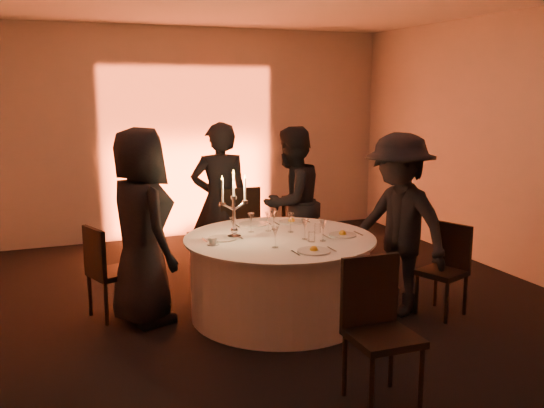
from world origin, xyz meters
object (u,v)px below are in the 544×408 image
object	(u,v)px
chair_back_left	(237,226)
guest_back_left	(220,202)
chair_back_right	(288,225)
guest_right	(398,224)
chair_left	(106,267)
guest_left	(141,227)
chair_front	(377,321)
guest_back_right	(291,203)
coffee_cup	(213,242)
chair_right	(446,264)
banquet_table	(280,276)
candelabra	(234,214)

from	to	relation	value
chair_back_left	guest_back_left	world-z (taller)	guest_back_left
chair_back_right	guest_right	world-z (taller)	guest_right
chair_left	guest_left	size ratio (longest dim) A/B	0.49
chair_front	guest_left	bearing A→B (deg)	122.62
guest_back_right	coffee_cup	xyz separation A→B (m)	(-1.24, -1.13, -0.06)
chair_front	chair_back_left	bearing A→B (deg)	91.23
chair_right	chair_back_left	bearing A→B (deg)	-161.13
chair_back_left	banquet_table	bearing A→B (deg)	89.68
coffee_cup	chair_back_left	bearing A→B (deg)	63.56
chair_front	guest_back_left	world-z (taller)	guest_back_left
guest_back_right	guest_back_left	bearing A→B (deg)	-44.58
chair_back_left	coffee_cup	world-z (taller)	chair_back_left
chair_right	guest_left	bearing A→B (deg)	-127.96
chair_back_left	chair_back_right	xyz separation A→B (m)	(0.72, 0.22, -0.10)
banquet_table	chair_front	distance (m)	1.72
chair_front	candelabra	bearing A→B (deg)	104.05
banquet_table	guest_right	size ratio (longest dim) A/B	1.03
candelabra	chair_back_right	bearing A→B (deg)	50.77
guest_back_left	coffee_cup	distance (m)	1.44
guest_back_right	coffee_cup	distance (m)	1.68
guest_back_right	candelabra	bearing A→B (deg)	15.79
chair_front	guest_right	size ratio (longest dim) A/B	0.58
chair_left	guest_left	distance (m)	0.55
guest_left	chair_left	bearing A→B (deg)	41.84
guest_left	guest_back_right	bearing A→B (deg)	-81.80
banquet_table	guest_left	xyz separation A→B (m)	(-1.24, 0.32, 0.52)
guest_left	banquet_table	bearing A→B (deg)	-119.10
chair_left	coffee_cup	bearing A→B (deg)	-143.47
chair_back_right	guest_left	xyz separation A→B (m)	(-1.96, -1.19, 0.40)
chair_back_left	candelabra	xyz separation A→B (m)	(-0.41, -1.16, 0.40)
banquet_table	guest_right	xyz separation A→B (m)	(1.08, -0.33, 0.49)
chair_right	guest_back_right	size ratio (longest dim) A/B	0.50
chair_back_left	guest_left	xyz separation A→B (m)	(-1.24, -0.97, 0.31)
guest_right	candelabra	world-z (taller)	guest_right
banquet_table	chair_left	distance (m)	1.64
chair_left	banquet_table	bearing A→B (deg)	-129.31
chair_front	chair_back_right	bearing A→B (deg)	78.65
chair_front	candelabra	distance (m)	1.94
guest_left	guest_back_left	world-z (taller)	guest_left
chair_left	chair_back_right	xyz separation A→B (m)	(2.27, 0.98, 0.01)
chair_back_left	guest_right	xyz separation A→B (m)	(1.08, -1.62, 0.27)
chair_right	guest_back_right	bearing A→B (deg)	-170.75
banquet_table	coffee_cup	size ratio (longest dim) A/B	16.36
chair_right	coffee_cup	bearing A→B (deg)	-123.25
banquet_table	guest_left	size ratio (longest dim) A/B	0.99
chair_back_right	guest_back_right	distance (m)	0.58
coffee_cup	candelabra	xyz separation A→B (m)	(0.25, 0.18, 0.19)
banquet_table	chair_back_left	size ratio (longest dim) A/B	1.70
guest_right	chair_front	bearing A→B (deg)	-54.10
guest_back_left	candelabra	bearing A→B (deg)	87.94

